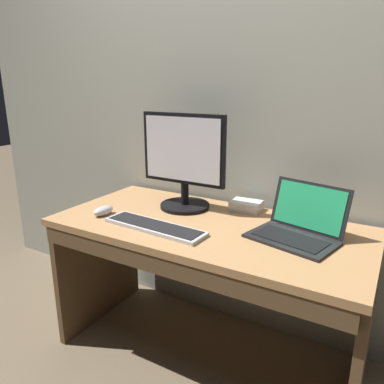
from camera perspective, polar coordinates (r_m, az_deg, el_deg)
The scene contains 7 objects.
ground_plane at distance 2.09m, azimuth 2.21°, elevation -23.64°, with size 14.00×14.00×0.00m, color brown.
desk at distance 1.78m, azimuth 2.20°, elevation -10.54°, with size 1.44×0.69×0.72m.
laptop_black at distance 1.61m, azimuth 15.96°, elevation -5.24°, with size 0.40×0.35×0.22m.
external_monitor at distance 1.86m, azimuth -1.31°, elevation 4.55°, with size 0.46×0.26×0.48m.
wired_keyboard at distance 1.66m, azimuth -5.80°, elevation -5.33°, with size 0.50×0.16×0.02m.
computer_mouse at distance 1.87m, azimuth -13.48°, elevation -2.82°, with size 0.06×0.11×0.04m, color #B7B7BC.
external_drive_box at distance 1.90m, azimuth 8.32°, elevation -2.11°, with size 0.15×0.12×0.05m, color silver.
Camera 1 is at (0.74, -1.42, 1.34)m, focal length 34.65 mm.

